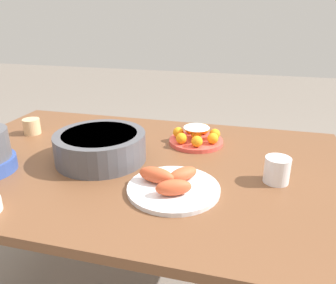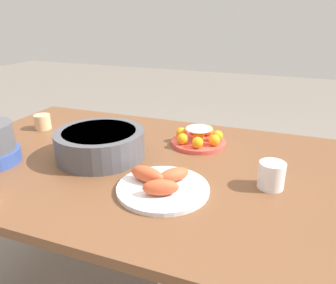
{
  "view_description": "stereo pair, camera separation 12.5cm",
  "coord_description": "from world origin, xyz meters",
  "views": [
    {
      "loc": [
        -0.38,
        1.01,
        1.23
      ],
      "look_at": [
        -0.09,
        -0.11,
        0.77
      ],
      "focal_mm": 35.0,
      "sensor_mm": 36.0,
      "label": 1
    },
    {
      "loc": [
        -0.5,
        0.97,
        1.23
      ],
      "look_at": [
        -0.09,
        -0.11,
        0.77
      ],
      "focal_mm": 35.0,
      "sensor_mm": 36.0,
      "label": 2
    }
  ],
  "objects": [
    {
      "name": "seafood_platter",
      "position": [
        -0.17,
        0.17,
        0.74
      ],
      "size": [
        0.28,
        0.28,
        0.06
      ],
      "color": "silver",
      "rests_on": "dining_table"
    },
    {
      "name": "dining_table",
      "position": [
        0.0,
        0.0,
        0.64
      ],
      "size": [
        1.51,
        0.97,
        0.73
      ],
      "color": "brown",
      "rests_on": "ground_plane"
    },
    {
      "name": "cup_far",
      "position": [
        -0.48,
        0.03,
        0.77
      ],
      "size": [
        0.08,
        0.08,
        0.08
      ],
      "color": "white",
      "rests_on": "dining_table"
    },
    {
      "name": "cup_near",
      "position": [
        0.54,
        -0.16,
        0.76
      ],
      "size": [
        0.07,
        0.07,
        0.07
      ],
      "color": "#DBB27F",
      "rests_on": "dining_table"
    },
    {
      "name": "cake_plate",
      "position": [
        -0.18,
        -0.23,
        0.75
      ],
      "size": [
        0.22,
        0.22,
        0.08
      ],
      "color": "#E04C42",
      "rests_on": "dining_table"
    },
    {
      "name": "serving_bowl",
      "position": [
        0.13,
        0.02,
        0.78
      ],
      "size": [
        0.33,
        0.33,
        0.1
      ],
      "color": "#4C4C51",
      "rests_on": "dining_table"
    }
  ]
}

